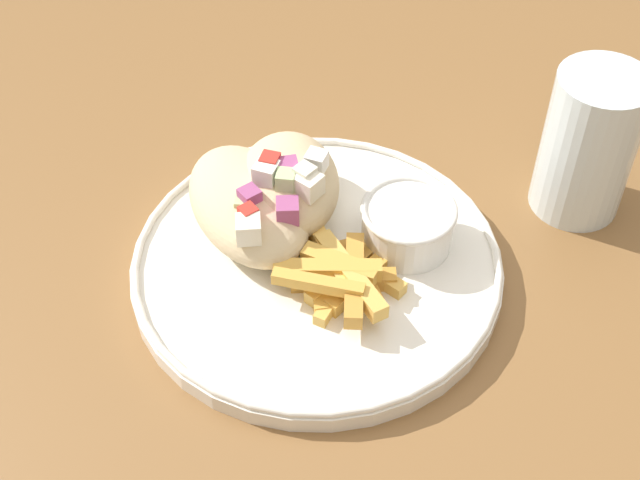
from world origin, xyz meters
TOP-DOWN VIEW (x-y plane):
  - table at (0.00, 0.00)m, footprint 1.13×1.13m
  - plate at (0.04, 0.00)m, footprint 0.27×0.27m
  - pita_sandwich_near at (-0.02, -0.02)m, footprint 0.15×0.11m
  - pita_sandwich_far at (-0.02, 0.01)m, footprint 0.13×0.13m
  - fries_pile at (0.07, 0.00)m, footprint 0.10×0.10m
  - sauce_ramekin at (0.06, 0.06)m, footprint 0.07×0.07m
  - water_glass at (0.10, 0.21)m, footprint 0.07×0.07m

SIDE VIEW (x-z plane):
  - table at x=0.00m, z-range 0.28..1.02m
  - plate at x=0.04m, z-range 0.73..0.75m
  - fries_pile at x=0.07m, z-range 0.75..0.77m
  - sauce_ramekin at x=0.06m, z-range 0.75..0.79m
  - pita_sandwich_near at x=-0.02m, z-range 0.75..0.80m
  - pita_sandwich_far at x=-0.02m, z-range 0.74..0.81m
  - water_glass at x=0.10m, z-range 0.73..0.85m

